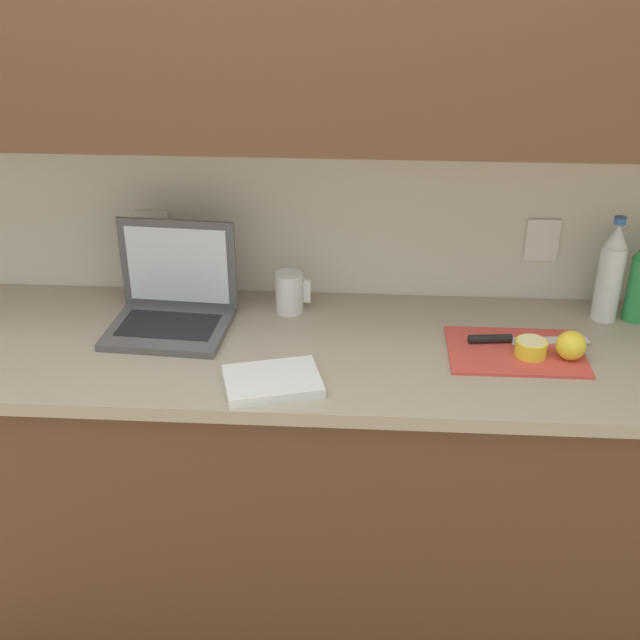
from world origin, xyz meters
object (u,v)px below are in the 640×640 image
Objects in this scene: laptop at (173,302)px; cutting_board at (515,351)px; bottle_oil_tall at (640,281)px; knife at (507,339)px; measuring_cup at (290,292)px; lemon_half_cut at (531,348)px; lemon_whole_beside at (571,345)px; bottle_green_soda at (611,273)px.

laptop is 0.89m from cutting_board.
knife is at bearing -155.35° from bottle_oil_tall.
cutting_board is at bearing -2.71° from laptop.
knife is at bearing -15.19° from measuring_cup.
measuring_cup is (0.30, 0.09, -0.01)m from laptop.
cutting_board is 4.30× the size of lemon_half_cut.
laptop is 2.88× the size of measuring_cup.
cutting_board is 4.62× the size of lemon_whole_beside.
lemon_half_cut is 1.08× the size of lemon_whole_beside.
laptop is at bearing -174.86° from bottle_green_soda.
cutting_board is at bearing -74.51° from knife.
bottle_oil_tall reaches higher than lemon_half_cut.
knife is 0.08m from lemon_half_cut.
bottle_green_soda is (0.28, 0.17, 0.12)m from knife.
lemon_whole_beside is 0.29m from bottle_green_soda.
lemon_half_cut is 0.69× the size of measuring_cup.
cutting_board is at bearing -149.21° from bottle_oil_tall.
laptop reaches higher than knife.
knife is 1.26× the size of bottle_oil_tall.
knife is 0.41m from bottle_oil_tall.
knife is (-0.02, 0.04, 0.01)m from cutting_board.
laptop is 0.87m from knife.
knife is at bearing 152.21° from lemon_whole_beside.
lemon_half_cut is 0.34m from bottle_green_soda.
bottle_oil_tall is at bearing 8.68° from laptop.
lemon_whole_beside reaches higher than cutting_board.
bottle_oil_tall is 0.93m from measuring_cup.
lemon_half_cut is at bearing -144.00° from bottle_oil_tall.
bottle_green_soda is (0.26, 0.21, 0.13)m from cutting_board.
bottle_green_soda reaches higher than lemon_half_cut.
knife is 0.59m from measuring_cup.
bottle_green_soda is at bearing 0.77° from measuring_cup.
bottle_oil_tall is (0.08, 0.00, -0.02)m from bottle_green_soda.
laptop is 0.93m from lemon_half_cut.
bottle_oil_tall is (0.31, 0.23, 0.08)m from lemon_half_cut.
bottle_green_soda is at bearing 37.91° from cutting_board.
laptop reaches higher than cutting_board.
measuring_cup is at bearing 161.61° from cutting_board.
laptop reaches higher than lemon_whole_beside.
laptop is 0.32m from measuring_cup.
cutting_board is 0.36m from bottle_green_soda.
knife is at bearing -0.22° from laptop.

